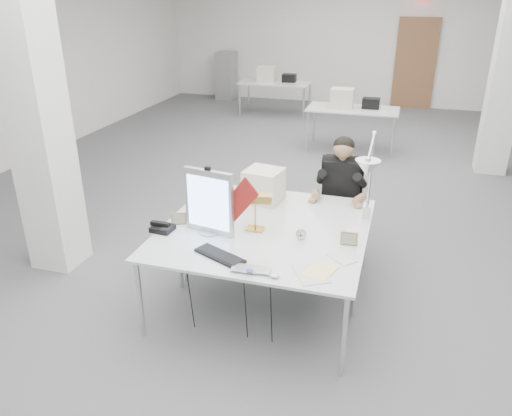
{
  "coord_description": "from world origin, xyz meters",
  "views": [
    {
      "loc": [
        1.07,
        -5.93,
        2.73
      ],
      "look_at": [
        -0.1,
        -2.0,
        0.91
      ],
      "focal_mm": 35.0,
      "sensor_mm": 36.0,
      "label": 1
    }
  ],
  "objects_px": {
    "beige_monitor": "(264,185)",
    "desk_main": "(251,251)",
    "desk_phone": "(163,228)",
    "architect_lamp": "(368,183)",
    "bankers_lamp": "(255,210)",
    "monitor": "(209,202)",
    "office_chair": "(340,207)",
    "seated_person": "(341,178)",
    "laptop": "(250,273)"
  },
  "relations": [
    {
      "from": "office_chair",
      "to": "bankers_lamp",
      "type": "xyz_separation_m",
      "value": [
        -0.6,
        -1.2,
        0.4
      ]
    },
    {
      "from": "seated_person",
      "to": "monitor",
      "type": "relative_size",
      "value": 1.6
    },
    {
      "from": "monitor",
      "to": "desk_main",
      "type": "bearing_deg",
      "value": -15.54
    },
    {
      "from": "desk_main",
      "to": "monitor",
      "type": "height_order",
      "value": "monitor"
    },
    {
      "from": "office_chair",
      "to": "laptop",
      "type": "distance_m",
      "value": 1.98
    },
    {
      "from": "desk_main",
      "to": "bankers_lamp",
      "type": "height_order",
      "value": "bankers_lamp"
    },
    {
      "from": "office_chair",
      "to": "desk_phone",
      "type": "relative_size",
      "value": 5.93
    },
    {
      "from": "monitor",
      "to": "bankers_lamp",
      "type": "height_order",
      "value": "monitor"
    },
    {
      "from": "desk_main",
      "to": "architect_lamp",
      "type": "xyz_separation_m",
      "value": [
        0.85,
        0.68,
        0.45
      ]
    },
    {
      "from": "office_chair",
      "to": "monitor",
      "type": "relative_size",
      "value": 1.88
    },
    {
      "from": "monitor",
      "to": "desk_phone",
      "type": "bearing_deg",
      "value": -156.66
    },
    {
      "from": "monitor",
      "to": "laptop",
      "type": "bearing_deg",
      "value": -36.29
    },
    {
      "from": "office_chair",
      "to": "architect_lamp",
      "type": "xyz_separation_m",
      "value": [
        0.32,
        -0.89,
        0.65
      ]
    },
    {
      "from": "beige_monitor",
      "to": "architect_lamp",
      "type": "bearing_deg",
      "value": -9.66
    },
    {
      "from": "desk_main",
      "to": "monitor",
      "type": "relative_size",
      "value": 3.12
    },
    {
      "from": "desk_main",
      "to": "desk_phone",
      "type": "relative_size",
      "value": 9.83
    },
    {
      "from": "seated_person",
      "to": "monitor",
      "type": "bearing_deg",
      "value": -128.73
    },
    {
      "from": "desk_phone",
      "to": "architect_lamp",
      "type": "relative_size",
      "value": 0.21
    },
    {
      "from": "desk_phone",
      "to": "laptop",
      "type": "bearing_deg",
      "value": -21.62
    },
    {
      "from": "laptop",
      "to": "beige_monitor",
      "type": "xyz_separation_m",
      "value": [
        -0.28,
        1.39,
        0.15
      ]
    },
    {
      "from": "bankers_lamp",
      "to": "beige_monitor",
      "type": "distance_m",
      "value": 0.67
    },
    {
      "from": "bankers_lamp",
      "to": "architect_lamp",
      "type": "distance_m",
      "value": 1.0
    },
    {
      "from": "bankers_lamp",
      "to": "seated_person",
      "type": "bearing_deg",
      "value": 52.06
    },
    {
      "from": "desk_main",
      "to": "office_chair",
      "type": "xyz_separation_m",
      "value": [
        0.53,
        1.57,
        -0.2
      ]
    },
    {
      "from": "desk_main",
      "to": "bankers_lamp",
      "type": "distance_m",
      "value": 0.43
    },
    {
      "from": "seated_person",
      "to": "architect_lamp",
      "type": "bearing_deg",
      "value": -71.26
    },
    {
      "from": "office_chair",
      "to": "monitor",
      "type": "xyz_separation_m",
      "value": [
        -0.97,
        -1.35,
        0.5
      ]
    },
    {
      "from": "laptop",
      "to": "beige_monitor",
      "type": "bearing_deg",
      "value": 96.04
    },
    {
      "from": "seated_person",
      "to": "laptop",
      "type": "distance_m",
      "value": 1.93
    },
    {
      "from": "desk_main",
      "to": "architect_lamp",
      "type": "height_order",
      "value": "architect_lamp"
    },
    {
      "from": "office_chair",
      "to": "architect_lamp",
      "type": "distance_m",
      "value": 1.15
    },
    {
      "from": "desk_phone",
      "to": "office_chair",
      "type": "bearing_deg",
      "value": 51.33
    },
    {
      "from": "monitor",
      "to": "bankers_lamp",
      "type": "bearing_deg",
      "value": 33.61
    },
    {
      "from": "beige_monitor",
      "to": "desk_main",
      "type": "bearing_deg",
      "value": -70.96
    },
    {
      "from": "seated_person",
      "to": "bankers_lamp",
      "type": "distance_m",
      "value": 1.29
    },
    {
      "from": "office_chair",
      "to": "desk_phone",
      "type": "distance_m",
      "value": 2.01
    },
    {
      "from": "monitor",
      "to": "laptop",
      "type": "relative_size",
      "value": 1.92
    },
    {
      "from": "bankers_lamp",
      "to": "laptop",
      "type": "bearing_deg",
      "value": -86.9
    },
    {
      "from": "seated_person",
      "to": "beige_monitor",
      "type": "bearing_deg",
      "value": -147.52
    },
    {
      "from": "seated_person",
      "to": "laptop",
      "type": "relative_size",
      "value": 3.08
    },
    {
      "from": "architect_lamp",
      "to": "desk_phone",
      "type": "bearing_deg",
      "value": -174.31
    },
    {
      "from": "laptop",
      "to": "bankers_lamp",
      "type": "xyz_separation_m",
      "value": [
        -0.17,
        0.73,
        0.18
      ]
    },
    {
      "from": "seated_person",
      "to": "beige_monitor",
      "type": "height_order",
      "value": "seated_person"
    },
    {
      "from": "desk_main",
      "to": "office_chair",
      "type": "height_order",
      "value": "office_chair"
    },
    {
      "from": "office_chair",
      "to": "bankers_lamp",
      "type": "bearing_deg",
      "value": -118.81
    },
    {
      "from": "monitor",
      "to": "beige_monitor",
      "type": "xyz_separation_m",
      "value": [
        0.26,
        0.81,
        -0.12
      ]
    },
    {
      "from": "bankers_lamp",
      "to": "architect_lamp",
      "type": "bearing_deg",
      "value": 8.02
    },
    {
      "from": "office_chair",
      "to": "desk_phone",
      "type": "height_order",
      "value": "office_chair"
    },
    {
      "from": "architect_lamp",
      "to": "monitor",
      "type": "bearing_deg",
      "value": -172.72
    },
    {
      "from": "desk_phone",
      "to": "architect_lamp",
      "type": "xyz_separation_m",
      "value": [
        1.7,
        0.56,
        0.41
      ]
    }
  ]
}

